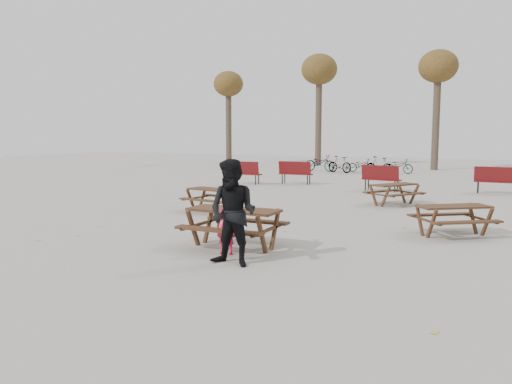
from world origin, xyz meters
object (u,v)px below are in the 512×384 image
at_px(soda_bottle, 227,206).
at_px(picnic_table_far, 394,194).
at_px(food_tray, 228,209).
at_px(main_picnic_table, 234,218).
at_px(adult, 233,213).
at_px(picnic_table_north, 214,200).
at_px(child, 226,226).
at_px(picnic_table_east, 453,221).

relative_size(soda_bottle, picnic_table_far, 0.11).
bearing_deg(food_tray, soda_bottle, -86.56).
bearing_deg(main_picnic_table, food_tray, -101.41).
distance_m(adult, picnic_table_north, 6.03).
xyz_separation_m(food_tray, adult, (0.67, -1.04, 0.11)).
relative_size(child, picnic_table_far, 0.69).
bearing_deg(food_tray, picnic_table_north, 124.17).
xyz_separation_m(soda_bottle, picnic_table_north, (-2.68, 4.00, -0.51)).
bearing_deg(food_tray, main_picnic_table, 78.59).
relative_size(picnic_table_north, picnic_table_far, 1.01).
distance_m(picnic_table_east, picnic_table_far, 4.84).
relative_size(child, picnic_table_east, 0.68).
height_order(soda_bottle, picnic_table_north, soda_bottle).
xyz_separation_m(soda_bottle, picnic_table_far, (1.72, 7.72, -0.51)).
height_order(adult, picnic_table_far, adult).
height_order(adult, picnic_table_east, adult).
distance_m(picnic_table_east, picnic_table_north, 6.52).
xyz_separation_m(food_tray, picnic_table_east, (3.81, 3.29, -0.46)).
bearing_deg(picnic_table_east, food_tray, -175.26).
distance_m(food_tray, soda_bottle, 0.08).
bearing_deg(food_tray, picnic_table_far, 77.32).
relative_size(soda_bottle, picnic_table_east, 0.11).
relative_size(food_tray, picnic_table_far, 0.12).
bearing_deg(child, main_picnic_table, 98.81).
relative_size(main_picnic_table, picnic_table_north, 1.16).
xyz_separation_m(child, picnic_table_east, (3.65, 3.67, -0.19)).
bearing_deg(picnic_table_north, picnic_table_far, 48.33).
bearing_deg(adult, main_picnic_table, 120.93).
relative_size(food_tray, picnic_table_east, 0.12).
xyz_separation_m(child, adult, (0.50, -0.66, 0.38)).
bearing_deg(picnic_table_far, child, -158.79).
height_order(main_picnic_table, picnic_table_far, main_picnic_table).
distance_m(main_picnic_table, food_tray, 0.26).
relative_size(child, picnic_table_north, 0.68).
xyz_separation_m(main_picnic_table, food_tray, (-0.03, -0.15, 0.21)).
height_order(food_tray, soda_bottle, soda_bottle).
bearing_deg(soda_bottle, picnic_table_east, 41.32).
bearing_deg(soda_bottle, picnic_table_north, 123.82).
bearing_deg(child, picnic_table_north, 118.02).
relative_size(main_picnic_table, picnic_table_east, 1.15).
relative_size(food_tray, picnic_table_north, 0.12).
relative_size(main_picnic_table, adult, 0.99).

